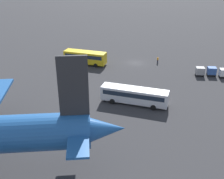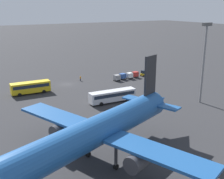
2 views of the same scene
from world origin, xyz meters
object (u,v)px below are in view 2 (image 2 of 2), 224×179
at_px(airplane, 96,132).
at_px(cargo_cart_grey, 117,77).
at_px(cargo_cart_blue, 122,76).
at_px(shuttle_bus_far, 113,95).
at_px(cargo_cart_red, 135,74).
at_px(baggage_tug, 144,73).
at_px(worker_person, 80,78).
at_px(shuttle_bus_near, 31,87).
at_px(cargo_cart_white, 130,75).

bearing_deg(airplane, cargo_cart_grey, -145.15).
relative_size(airplane, cargo_cart_blue, 18.37).
bearing_deg(airplane, shuttle_bus_far, -145.53).
distance_m(shuttle_bus_far, cargo_cart_red, 27.26).
bearing_deg(airplane, baggage_tug, -153.79).
xyz_separation_m(baggage_tug, cargo_cart_red, (3.85, 0.33, 0.25)).
bearing_deg(cargo_cart_blue, worker_person, -22.51).
xyz_separation_m(airplane, cargo_cart_red, (-37.70, -43.48, -4.65)).
relative_size(baggage_tug, cargo_cart_grey, 1.15).
bearing_deg(baggage_tug, cargo_cart_blue, -8.93).
xyz_separation_m(shuttle_bus_near, shuttle_bus_far, (-16.45, 18.23, -0.13)).
height_order(worker_person, cargo_cart_blue, cargo_cart_blue).
xyz_separation_m(shuttle_bus_far, cargo_cart_red, (-20.04, -18.47, -0.69)).
height_order(airplane, worker_person, airplane).
relative_size(baggage_tug, cargo_cart_white, 1.15).
distance_m(shuttle_bus_far, worker_person, 24.04).
relative_size(shuttle_bus_near, shuttle_bus_far, 0.87).
relative_size(worker_person, cargo_cart_grey, 0.77).
height_order(shuttle_bus_near, cargo_cart_white, shuttle_bus_near).
xyz_separation_m(cargo_cart_white, cargo_cart_blue, (2.64, -0.40, 0.00)).
relative_size(shuttle_bus_far, cargo_cart_grey, 5.64).
bearing_deg(airplane, cargo_cart_blue, -147.00).
bearing_deg(baggage_tug, cargo_cart_grey, -5.85).
bearing_deg(cargo_cart_red, cargo_cart_white, 7.89).
xyz_separation_m(shuttle_bus_far, cargo_cart_blue, (-14.76, -18.50, -0.69)).
relative_size(shuttle_bus_near, cargo_cart_white, 4.90).
xyz_separation_m(airplane, shuttle_bus_near, (-1.20, -43.24, -3.82)).
xyz_separation_m(baggage_tug, worker_person, (22.32, -5.16, -0.07)).
relative_size(shuttle_bus_far, cargo_cart_white, 5.64).
height_order(shuttle_bus_far, cargo_cart_white, shuttle_bus_far).
height_order(shuttle_bus_near, worker_person, shuttle_bus_near).
height_order(baggage_tug, cargo_cart_red, baggage_tug).
height_order(airplane, shuttle_bus_near, airplane).
distance_m(cargo_cart_red, cargo_cart_white, 2.67).
relative_size(shuttle_bus_far, cargo_cart_red, 5.64).
distance_m(cargo_cart_red, cargo_cart_grey, 7.95).
bearing_deg(baggage_tug, shuttle_bus_far, 27.37).
distance_m(cargo_cart_white, cargo_cart_blue, 2.67).
distance_m(shuttle_bus_near, worker_person, 18.95).
xyz_separation_m(worker_person, cargo_cart_red, (-18.48, 5.50, 0.32)).
relative_size(airplane, baggage_tug, 15.93).
height_order(airplane, cargo_cart_white, airplane).
xyz_separation_m(baggage_tug, cargo_cart_blue, (9.13, 0.30, 0.25)).
relative_size(airplane, cargo_cart_grey, 18.37).
relative_size(cargo_cart_white, cargo_cart_blue, 1.00).
distance_m(airplane, cargo_cart_grey, 52.34).
relative_size(shuttle_bus_near, worker_person, 6.35).
relative_size(cargo_cart_red, cargo_cart_blue, 1.00).
xyz_separation_m(airplane, baggage_tug, (-41.55, -43.82, -4.90)).
bearing_deg(shuttle_bus_far, baggage_tug, -138.98).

